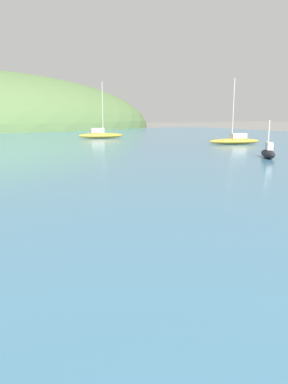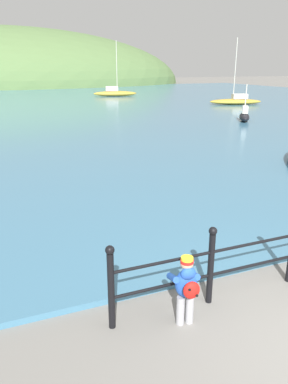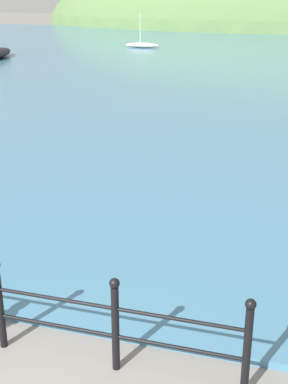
# 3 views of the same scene
# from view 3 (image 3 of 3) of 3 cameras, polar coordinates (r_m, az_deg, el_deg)

# --- Properties ---
(water) EXTENTS (80.00, 60.00, 0.10)m
(water) POSITION_cam_3_polar(r_m,az_deg,el_deg) (35.70, 12.78, 13.52)
(water) COLOR teal
(water) RESTS_ON ground
(iron_railing) EXTENTS (4.60, 0.12, 1.21)m
(iron_railing) POSITION_cam_3_polar(r_m,az_deg,el_deg) (6.53, -9.42, -12.46)
(iron_railing) COLOR black
(iron_railing) RESTS_ON ground
(boat_far_left) EXTENTS (2.75, 1.07, 2.54)m
(boat_far_left) POSITION_cam_3_polar(r_m,az_deg,el_deg) (42.50, -0.21, 15.42)
(boat_far_left) COLOR silver
(boat_far_left) RESTS_ON water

